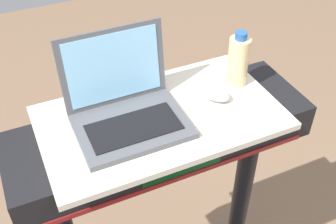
% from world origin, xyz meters
% --- Properties ---
extents(desk_board, '(0.69, 0.39, 0.02)m').
position_xyz_m(desk_board, '(0.00, 0.70, 1.14)').
color(desk_board, beige).
rests_on(desk_board, treadmill_base).
extents(laptop, '(0.30, 0.26, 0.24)m').
position_xyz_m(laptop, '(-0.09, 0.72, 1.19)').
color(laptop, '#515459').
rests_on(laptop, desk_board).
extents(computer_mouse, '(0.10, 0.12, 0.03)m').
position_xyz_m(computer_mouse, '(0.18, 0.71, 1.16)').
color(computer_mouse, '#B2B2B7').
rests_on(computer_mouse, desk_board).
extents(water_bottle, '(0.06, 0.06, 0.18)m').
position_xyz_m(water_bottle, '(0.28, 0.75, 1.23)').
color(water_bottle, beige).
rests_on(water_bottle, desk_board).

